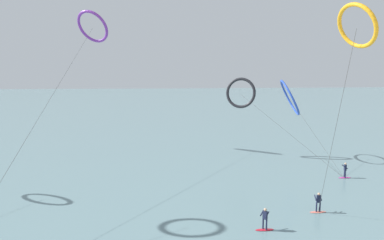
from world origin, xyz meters
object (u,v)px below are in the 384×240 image
(kite_charcoal, at_px, (241,93))
(kite_amber, at_px, (357,26))
(surfer_crimson, at_px, (265,221))
(surfer_coral, at_px, (318,204))
(kite_violet, at_px, (93,27))
(kite_cobalt, at_px, (290,98))
(surfer_magenta, at_px, (345,171))

(kite_charcoal, height_order, kite_amber, kite_amber)
(surfer_crimson, height_order, kite_amber, kite_amber)
(surfer_coral, height_order, kite_amber, kite_amber)
(surfer_coral, xyz_separation_m, surfer_crimson, (-5.37, -2.72, 0.00))
(kite_violet, distance_m, kite_charcoal, 23.15)
(surfer_coral, height_order, kite_cobalt, kite_cobalt)
(surfer_coral, bearing_deg, kite_violet, -40.60)
(surfer_coral, xyz_separation_m, kite_violet, (-22.45, 25.67, 17.01))
(surfer_crimson, xyz_separation_m, kite_charcoal, (3.15, 21.81, 7.87))
(surfer_crimson, bearing_deg, kite_amber, -151.86)
(kite_violet, bearing_deg, surfer_crimson, 151.53)
(surfer_coral, relative_size, kite_charcoal, 0.14)
(surfer_crimson, distance_m, kite_violet, 37.25)
(surfer_magenta, xyz_separation_m, kite_cobalt, (-2.99, 9.23, 7.32))
(surfer_magenta, bearing_deg, surfer_coral, -31.22)
(kite_violet, distance_m, kite_amber, 37.51)
(surfer_coral, relative_size, surfer_magenta, 1.00)
(surfer_crimson, bearing_deg, kite_cobalt, -68.51)
(surfer_coral, bearing_deg, kite_amber, 94.97)
(surfer_coral, xyz_separation_m, kite_cobalt, (4.05, 17.78, 7.32))
(kite_violet, relative_size, kite_cobalt, 3.33)
(kite_cobalt, xyz_separation_m, kite_amber, (-4.30, -22.16, 6.46))
(kite_charcoal, relative_size, kite_amber, 0.74)
(surfer_coral, xyz_separation_m, surfer_magenta, (7.04, 8.55, 0.00))
(surfer_crimson, distance_m, kite_amber, 14.79)
(surfer_crimson, bearing_deg, surfer_magenta, -91.58)
(surfer_coral, relative_size, kite_cobalt, 0.14)
(kite_violet, distance_m, kite_cobalt, 29.30)
(kite_violet, bearing_deg, kite_amber, 156.94)
(kite_amber, bearing_deg, kite_charcoal, -10.79)
(kite_cobalt, height_order, kite_amber, kite_amber)
(surfer_coral, height_order, surfer_crimson, same)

